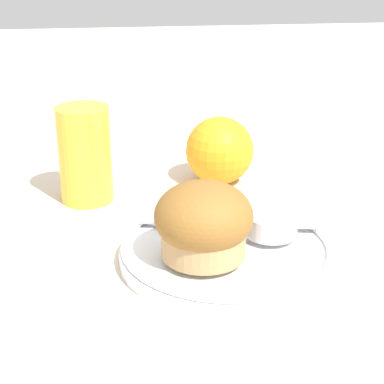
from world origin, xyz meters
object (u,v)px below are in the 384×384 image
Objects in this scene: butter_knife at (228,222)px; orange_fruit at (220,151)px; muffin at (204,222)px; juice_glass at (85,155)px.

orange_fruit reaches higher than butter_knife.
muffin is 0.08m from butter_knife.
muffin is 0.23m from orange_fruit.
butter_knife is 0.16m from orange_fruit.
muffin is 0.22m from juice_glass.
juice_glass is (-0.17, -0.04, 0.01)m from orange_fruit.
juice_glass reaches higher than orange_fruit.
muffin is at bearing -102.73° from orange_fruit.
juice_glass is at bearing 150.45° from butter_knife.
butter_knife is (0.03, 0.06, -0.03)m from muffin.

